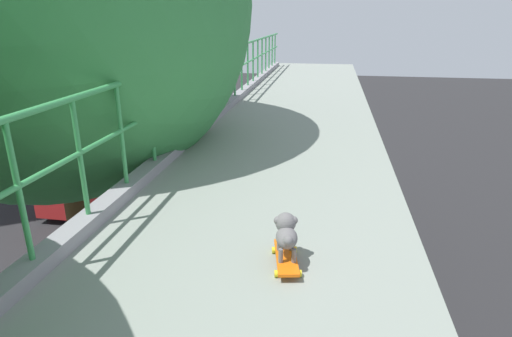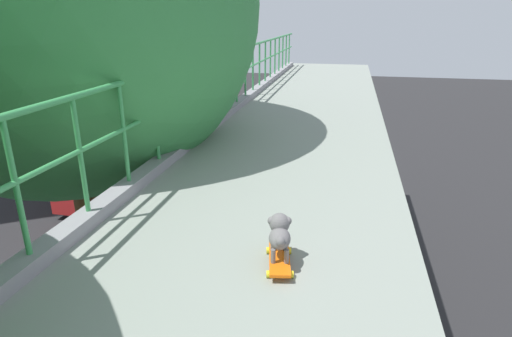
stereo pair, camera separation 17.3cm
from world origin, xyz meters
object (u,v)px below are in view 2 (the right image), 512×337
(city_bus, at_px, (138,141))
(small_dog, at_px, (280,232))
(toy_skateboard, at_px, (279,258))
(car_grey_fifth, at_px, (94,279))

(city_bus, xyz_separation_m, small_dog, (9.64, -15.87, 4.33))
(toy_skateboard, relative_size, small_dog, 1.44)
(city_bus, bearing_deg, toy_skateboard, -58.77)
(toy_skateboard, bearing_deg, car_grey_fifth, 134.87)
(car_grey_fifth, bearing_deg, toy_skateboard, -45.13)
(city_bus, relative_size, toy_skateboard, 20.25)
(car_grey_fifth, xyz_separation_m, small_dog, (6.26, -6.26, 5.50))
(city_bus, height_order, small_dog, small_dog)
(small_dog, bearing_deg, car_grey_fifth, 135.00)
(car_grey_fifth, xyz_separation_m, toy_skateboard, (6.27, -6.30, 5.30))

